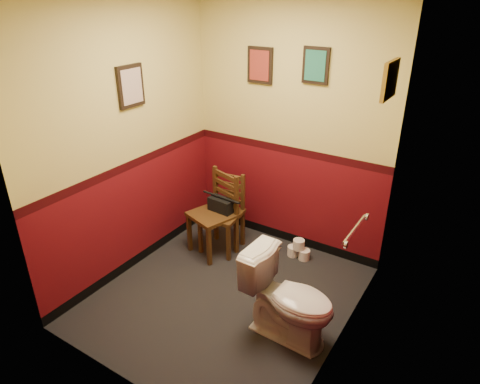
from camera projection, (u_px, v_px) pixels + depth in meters
The scene contains 16 objects.
floor at pixel (226, 296), 4.08m from camera, with size 2.20×2.40×0.00m, color black.
wall_back at pixel (289, 128), 4.41m from camera, with size 2.20×2.70×0.00m, color #5B0B13.
wall_front at pixel (112, 228), 2.58m from camera, with size 2.20×2.70×0.00m, color #5B0B13.
wall_left at pixel (127, 141), 4.03m from camera, with size 2.40×2.70×0.00m, color #5B0B13.
wall_right at pixel (354, 197), 2.97m from camera, with size 2.40×2.70×0.00m, color #5B0B13.
grab_bar at pixel (355, 229), 3.35m from camera, with size 0.05×0.56×0.06m.
framed_print_back_a at pixel (260, 65), 4.30m from camera, with size 0.28×0.04×0.36m.
framed_print_back_b at pixel (316, 65), 3.99m from camera, with size 0.26×0.04×0.34m.
framed_print_left at pixel (131, 86), 3.88m from camera, with size 0.04×0.30×0.38m.
framed_print_right at pixel (390, 80), 3.13m from camera, with size 0.04×0.34×0.28m.
toilet at pixel (289, 299), 3.47m from camera, with size 0.43×0.77×0.76m, color white.
toilet_brush at pixel (313, 341), 3.47m from camera, with size 0.12×0.12×0.41m.
chair_left at pixel (215, 214), 4.60m from camera, with size 0.54×0.54×0.92m.
chair_right at pixel (223, 213), 4.67m from camera, with size 0.45×0.45×0.87m.
handbag at pixel (221, 206), 4.59m from camera, with size 0.29×0.16×0.20m.
tp_stack at pixel (299, 250), 4.63m from camera, with size 0.26×0.13×0.22m.
Camera 1 is at (1.85, -2.67, 2.67)m, focal length 32.00 mm.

